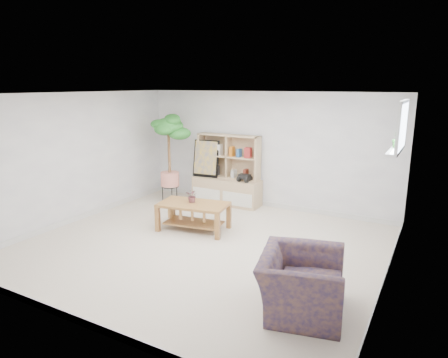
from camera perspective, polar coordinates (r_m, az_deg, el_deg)
The scene contains 14 objects.
floor at distance 6.53m, azimuth -3.08°, elevation -9.48°, with size 5.50×5.00×0.01m, color beige.
ceiling at distance 6.02m, azimuth -3.38°, elevation 12.06°, with size 5.50×5.00×0.01m, color white.
walls at distance 6.17m, azimuth -3.22°, elevation 0.84°, with size 5.51×5.01×2.40m.
baseboard at distance 6.51m, azimuth -3.09°, elevation -9.08°, with size 5.50×5.00×0.10m, color silver, non-canonical shape.
window at distance 5.74m, azimuth 24.17°, elevation 6.85°, with size 0.10×0.98×0.68m, color white, non-canonical shape.
window_sill at distance 5.78m, azimuth 23.28°, elevation 3.77°, with size 0.14×1.00×0.04m, color silver.
storage_unit at distance 8.53m, azimuth 0.39°, elevation 1.30°, with size 1.50×0.51×1.50m, color tan, non-canonical shape.
poster at distance 8.67m, azimuth -2.57°, elevation 2.94°, with size 0.58×0.13×0.81m, color yellow, non-canonical shape.
toy_truck at distance 8.29m, azimuth 2.96°, elevation 0.23°, with size 0.34×0.23×0.18m, color black, non-canonical shape.
coffee_table at distance 7.14m, azimuth -4.36°, elevation -5.36°, with size 1.20×0.66×0.49m, color brown, non-canonical shape.
table_plant at distance 7.08m, azimuth -4.54°, elevation -2.41°, with size 0.22×0.19×0.24m, color #2B652C.
floor_tree at distance 8.76m, azimuth -7.82°, elevation 2.89°, with size 0.71×0.71×1.92m, color #2D722F, non-canonical shape.
armchair at distance 4.74m, azimuth 10.96°, elevation -13.86°, with size 1.05×0.91×0.78m, color #13164C.
sill_plant at distance 5.88m, azimuth 23.52°, elevation 5.28°, with size 0.13×0.11×0.24m, color #2D722F.
Camera 1 is at (3.20, -5.10, 2.54)m, focal length 32.00 mm.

